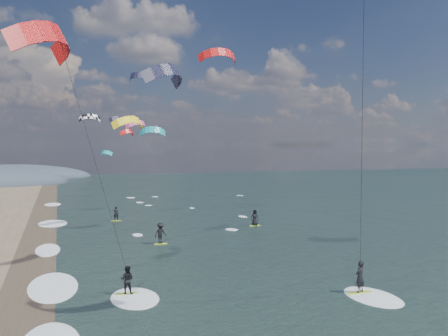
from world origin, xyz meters
name	(u,v)px	position (x,y,z in m)	size (l,w,h in m)	color
wet_sand_strip	(23,317)	(-12.00, 10.00, 0.00)	(3.00, 240.00, 0.00)	#382D23
kitesurfer_near_a	(366,35)	(2.58, 3.16, 13.16)	(7.95, 8.85, 17.06)	#AED425
kitesurfer_near_b	(87,135)	(-8.98, 7.85, 8.83)	(6.65, 9.17, 13.96)	#AED425
far_kitesurfers	(184,225)	(0.88, 29.48, 0.88)	(14.36, 15.02, 1.81)	#AED425
bg_kite_field	(135,113)	(-0.15, 52.99, 12.73)	(12.91, 74.91, 11.69)	black
shoreline_surf	(50,288)	(-10.80, 14.75, 0.00)	(2.40, 79.40, 0.11)	white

